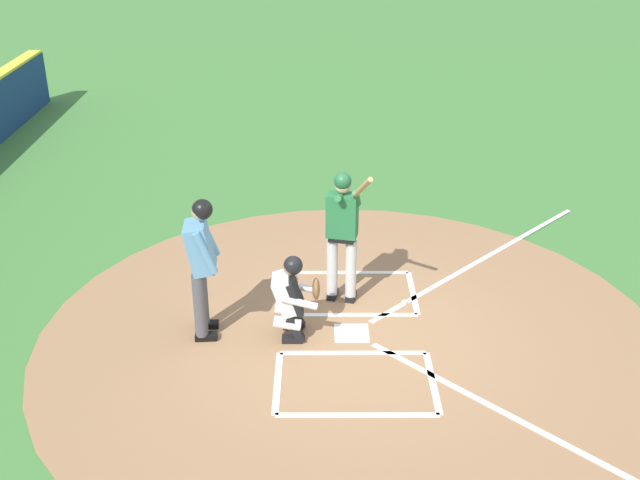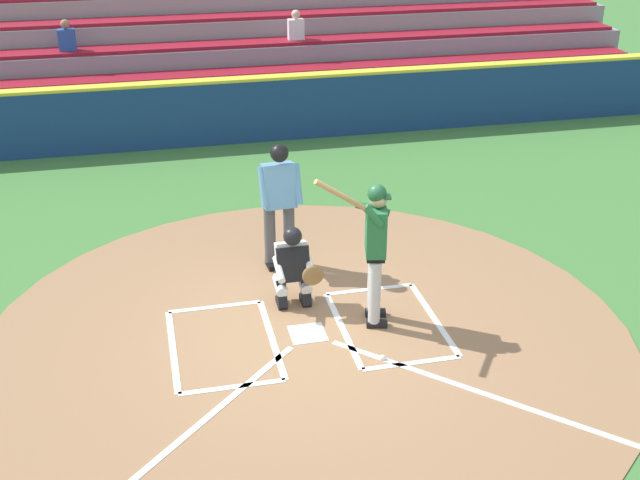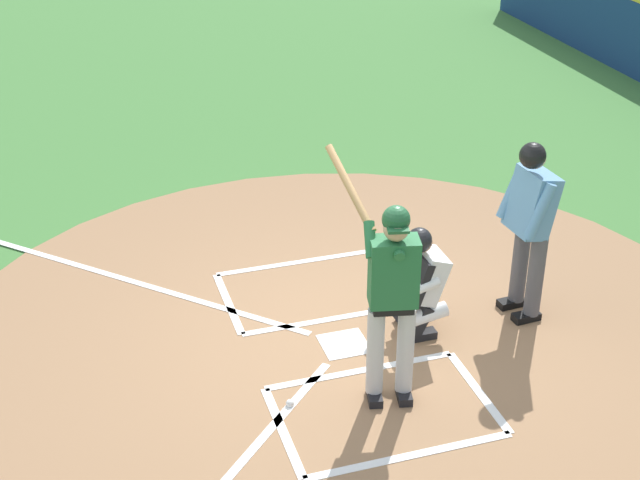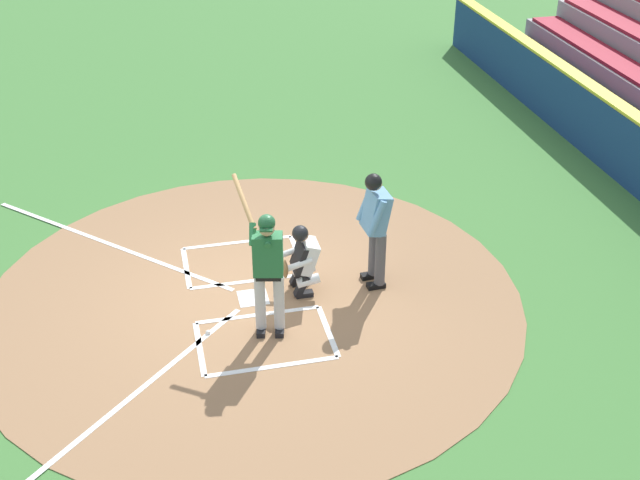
{
  "view_description": "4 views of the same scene",
  "coord_description": "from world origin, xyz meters",
  "px_view_note": "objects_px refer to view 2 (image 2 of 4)",
  "views": [
    {
      "loc": [
        8.4,
        -0.42,
        5.39
      ],
      "look_at": [
        -0.25,
        -0.41,
        1.22
      ],
      "focal_mm": 43.39,
      "sensor_mm": 36.0,
      "label": 1
    },
    {
      "loc": [
        1.76,
        8.39,
        5.45
      ],
      "look_at": [
        -0.16,
        -0.02,
        1.27
      ],
      "focal_mm": 45.8,
      "sensor_mm": 36.0,
      "label": 2
    },
    {
      "loc": [
        -6.88,
        2.41,
        5.07
      ],
      "look_at": [
        0.45,
        0.1,
        0.93
      ],
      "focal_mm": 51.75,
      "sensor_mm": 36.0,
      "label": 3
    },
    {
      "loc": [
        -10.15,
        1.3,
        7.04
      ],
      "look_at": [
        -0.49,
        -0.91,
        1.17
      ],
      "focal_mm": 46.53,
      "sensor_mm": 36.0,
      "label": 4
    }
  ],
  "objects_px": {
    "catcher": "(294,265)",
    "plate_umpire": "(279,197)",
    "batter": "(375,244)"
  },
  "relations": [
    {
      "from": "batter",
      "to": "plate_umpire",
      "type": "bearing_deg",
      "value": -64.03
    },
    {
      "from": "batter",
      "to": "catcher",
      "type": "bearing_deg",
      "value": -36.4
    },
    {
      "from": "catcher",
      "to": "plate_umpire",
      "type": "distance_m",
      "value": 1.21
    },
    {
      "from": "plate_umpire",
      "to": "catcher",
      "type": "bearing_deg",
      "value": 88.79
    },
    {
      "from": "batter",
      "to": "plate_umpire",
      "type": "relative_size",
      "value": 1.14
    },
    {
      "from": "catcher",
      "to": "plate_umpire",
      "type": "relative_size",
      "value": 0.61
    },
    {
      "from": "catcher",
      "to": "plate_umpire",
      "type": "xyz_separation_m",
      "value": [
        -0.02,
        -1.11,
        0.49
      ]
    },
    {
      "from": "batter",
      "to": "catcher",
      "type": "relative_size",
      "value": 1.88
    },
    {
      "from": "plate_umpire",
      "to": "batter",
      "type": "bearing_deg",
      "value": 115.97
    },
    {
      "from": "batter",
      "to": "plate_umpire",
      "type": "xyz_separation_m",
      "value": [
        0.86,
        -1.76,
        -0.02
      ]
    }
  ]
}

